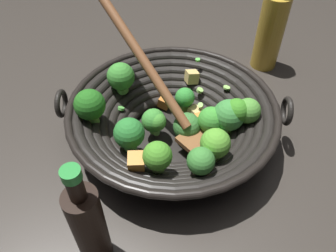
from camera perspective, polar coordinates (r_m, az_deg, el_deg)
ground_plane at (r=0.68m, az=0.74°, el=-1.95°), size 4.00×4.00×0.00m
wok at (r=0.64m, az=0.83°, el=1.47°), size 0.42×0.39×0.23m
soy_sauce_bottle at (r=0.48m, az=-13.23°, el=-16.01°), size 0.05×0.05×0.21m
cooking_oil_bottle at (r=0.85m, az=16.95°, el=15.29°), size 0.06×0.06×0.24m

